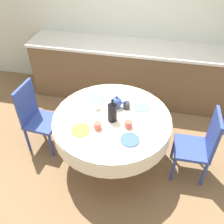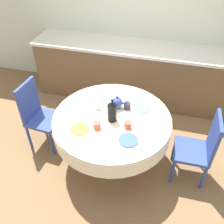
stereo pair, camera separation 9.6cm
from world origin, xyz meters
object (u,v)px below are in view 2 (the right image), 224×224
at_px(chair_right, 38,113).
at_px(coffee_carafe, 112,111).
at_px(chair_left, 201,147).
at_px(teapot, 117,102).

distance_m(chair_right, coffee_carafe, 1.11).
xyz_separation_m(chair_left, coffee_carafe, (-1.02, -0.05, 0.36)).
relative_size(chair_left, coffee_carafe, 3.27).
bearing_deg(chair_right, teapot, 100.31).
height_order(chair_right, teapot, chair_right).
height_order(chair_right, coffee_carafe, coffee_carafe).
height_order(chair_left, teapot, chair_left).
bearing_deg(chair_left, teapot, 79.58).
height_order(coffee_carafe, teapot, coffee_carafe).
relative_size(chair_right, coffee_carafe, 3.27).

